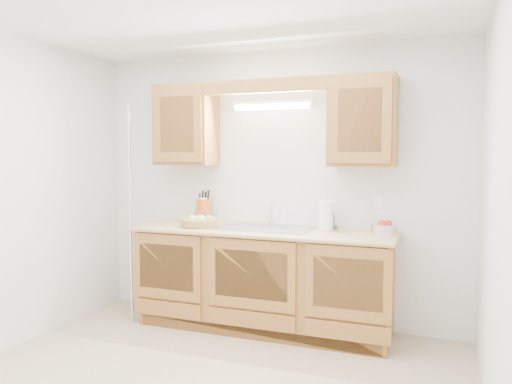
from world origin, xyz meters
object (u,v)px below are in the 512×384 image
at_px(paper_towel, 326,216).
at_px(apple_bowl, 385,228).
at_px(knife_block, 203,210).
at_px(fruit_basket, 200,221).

xyz_separation_m(paper_towel, apple_bowl, (0.49, -0.03, -0.07)).
height_order(knife_block, apple_bowl, knife_block).
height_order(paper_towel, apple_bowl, paper_towel).
relative_size(paper_towel, apple_bowl, 1.03).
distance_m(fruit_basket, knife_block, 0.29).
relative_size(knife_block, paper_towel, 1.07).
relative_size(fruit_basket, paper_towel, 1.35).
distance_m(paper_towel, apple_bowl, 0.50).
relative_size(knife_block, apple_bowl, 1.10).
bearing_deg(paper_towel, apple_bowl, -2.96).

